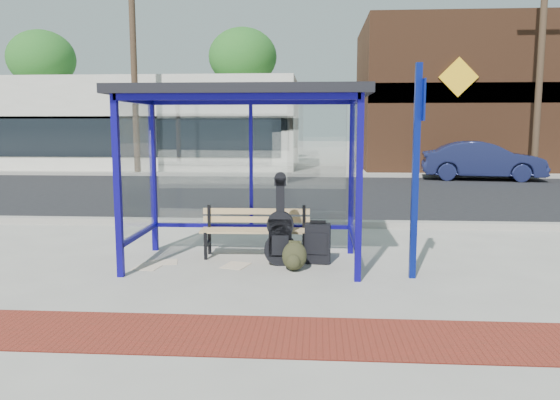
# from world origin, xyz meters

# --- Properties ---
(ground) EXTENTS (120.00, 120.00, 0.00)m
(ground) POSITION_xyz_m (0.00, 0.00, 0.00)
(ground) COLOR #B2ADA0
(ground) RESTS_ON ground
(brick_paver_strip) EXTENTS (60.00, 1.00, 0.01)m
(brick_paver_strip) POSITION_xyz_m (0.00, -2.60, 0.01)
(brick_paver_strip) COLOR maroon
(brick_paver_strip) RESTS_ON ground
(curb_near) EXTENTS (60.00, 0.25, 0.12)m
(curb_near) POSITION_xyz_m (0.00, 2.90, 0.06)
(curb_near) COLOR gray
(curb_near) RESTS_ON ground
(street_asphalt) EXTENTS (60.00, 10.00, 0.00)m
(street_asphalt) POSITION_xyz_m (0.00, 8.00, 0.00)
(street_asphalt) COLOR black
(street_asphalt) RESTS_ON ground
(curb_far) EXTENTS (60.00, 0.25, 0.12)m
(curb_far) POSITION_xyz_m (0.00, 13.10, 0.06)
(curb_far) COLOR gray
(curb_far) RESTS_ON ground
(far_sidewalk) EXTENTS (60.00, 4.00, 0.01)m
(far_sidewalk) POSITION_xyz_m (0.00, 15.00, 0.00)
(far_sidewalk) COLOR #B2ADA0
(far_sidewalk) RESTS_ON ground
(bus_shelter) EXTENTS (3.30, 1.80, 2.42)m
(bus_shelter) POSITION_xyz_m (0.00, 0.07, 2.07)
(bus_shelter) COLOR #130C8A
(bus_shelter) RESTS_ON ground
(storefront_white) EXTENTS (18.00, 6.04, 4.00)m
(storefront_white) POSITION_xyz_m (-9.00, 17.99, 2.00)
(storefront_white) COLOR silver
(storefront_white) RESTS_ON ground
(storefront_brown) EXTENTS (10.00, 7.08, 6.40)m
(storefront_brown) POSITION_xyz_m (8.00, 18.49, 3.20)
(storefront_brown) COLOR #59331E
(storefront_brown) RESTS_ON ground
(tree_left) EXTENTS (3.60, 3.60, 7.03)m
(tree_left) POSITION_xyz_m (-14.00, 22.00, 5.45)
(tree_left) COLOR #4C3826
(tree_left) RESTS_ON ground
(tree_mid) EXTENTS (3.60, 3.60, 7.03)m
(tree_mid) POSITION_xyz_m (-3.00, 22.00, 5.45)
(tree_mid) COLOR #4C3826
(tree_mid) RESTS_ON ground
(tree_right) EXTENTS (3.60, 3.60, 7.03)m
(tree_right) POSITION_xyz_m (12.50, 22.00, 5.45)
(tree_right) COLOR #4C3826
(tree_right) RESTS_ON ground
(utility_pole_west) EXTENTS (1.60, 0.24, 8.00)m
(utility_pole_west) POSITION_xyz_m (-6.00, 13.40, 4.11)
(utility_pole_west) COLOR #4C3826
(utility_pole_west) RESTS_ON ground
(utility_pole_east) EXTENTS (1.60, 0.24, 8.00)m
(utility_pole_east) POSITION_xyz_m (9.00, 13.40, 4.11)
(utility_pole_east) COLOR #4C3826
(utility_pole_east) RESTS_ON ground
(bench) EXTENTS (1.60, 0.43, 0.75)m
(bench) POSITION_xyz_m (0.10, 0.45, 0.42)
(bench) COLOR black
(bench) RESTS_ON ground
(guitar_bag) EXTENTS (0.45, 0.15, 1.21)m
(guitar_bag) POSITION_xyz_m (0.49, -0.03, 0.44)
(guitar_bag) COLOR black
(guitar_bag) RESTS_ON ground
(suitcase) EXTENTS (0.37, 0.26, 0.61)m
(suitcase) POSITION_xyz_m (1.01, 0.12, 0.28)
(suitcase) COLOR black
(suitcase) RESTS_ON ground
(backpack) EXTENTS (0.35, 0.32, 0.40)m
(backpack) POSITION_xyz_m (0.70, -0.30, 0.19)
(backpack) COLOR #292917
(backpack) RESTS_ON ground
(sign_post) EXTENTS (0.10, 0.33, 2.67)m
(sign_post) POSITION_xyz_m (2.21, -0.55, 1.50)
(sign_post) COLOR navy
(sign_post) RESTS_ON ground
(newspaper_a) EXTENTS (0.37, 0.45, 0.01)m
(newspaper_a) POSITION_xyz_m (-1.30, -0.25, 0.00)
(newspaper_a) COLOR white
(newspaper_a) RESTS_ON ground
(newspaper_b) EXTENTS (0.47, 0.41, 0.01)m
(newspaper_b) POSITION_xyz_m (-1.17, -0.01, 0.00)
(newspaper_b) COLOR white
(newspaper_b) RESTS_ON ground
(newspaper_c) EXTENTS (0.42, 0.47, 0.01)m
(newspaper_c) POSITION_xyz_m (-0.12, -0.11, 0.00)
(newspaper_c) COLOR white
(newspaper_c) RESTS_ON ground
(parked_car) EXTENTS (4.28, 1.96, 1.36)m
(parked_car) POSITION_xyz_m (6.81, 12.33, 0.68)
(parked_car) COLOR #181E45
(parked_car) RESTS_ON ground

